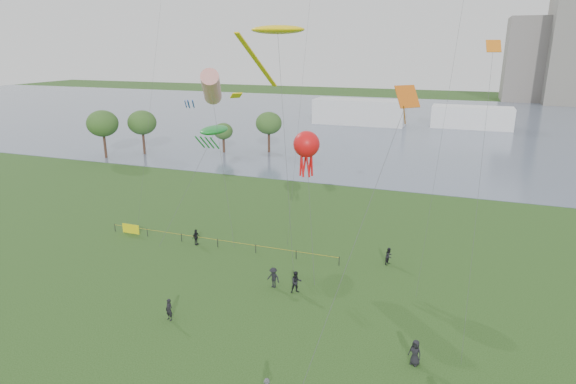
% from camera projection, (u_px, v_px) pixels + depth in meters
% --- Properties ---
extents(ground_plane, '(400.00, 400.00, 0.00)m').
position_uv_depth(ground_plane, '(233.00, 360.00, 29.64)').
color(ground_plane, '#1C3B13').
extents(lake, '(400.00, 120.00, 0.08)m').
position_uv_depth(lake, '(411.00, 124.00, 119.60)').
color(lake, slate).
rests_on(lake, ground_plane).
extents(building_low, '(16.00, 18.00, 28.00)m').
position_uv_depth(building_low, '(530.00, 59.00, 166.29)').
color(building_low, slate).
rests_on(building_low, ground_plane).
extents(pavilion_left, '(22.00, 8.00, 6.00)m').
position_uv_depth(pavilion_left, '(360.00, 112.00, 118.13)').
color(pavilion_left, silver).
rests_on(pavilion_left, ground_plane).
extents(pavilion_right, '(18.00, 7.00, 5.00)m').
position_uv_depth(pavilion_right, '(472.00, 117.00, 112.52)').
color(pavilion_right, white).
rests_on(pavilion_right, ground_plane).
extents(trees, '(29.76, 18.67, 8.19)m').
position_uv_depth(trees, '(169.00, 124.00, 83.80)').
color(trees, '#3C251B').
rests_on(trees, ground_plane).
extents(fence, '(24.07, 0.07, 1.05)m').
position_uv_depth(fence, '(163.00, 234.00, 48.15)').
color(fence, black).
rests_on(fence, ground_plane).
extents(spectator_a, '(1.11, 1.07, 1.80)m').
position_uv_depth(spectator_a, '(296.00, 282.00, 37.53)').
color(spectator_a, black).
rests_on(spectator_a, ground_plane).
extents(spectator_b, '(1.22, 0.86, 1.71)m').
position_uv_depth(spectator_b, '(273.00, 278.00, 38.37)').
color(spectator_b, black).
rests_on(spectator_b, ground_plane).
extents(spectator_c, '(0.53, 0.98, 1.58)m').
position_uv_depth(spectator_c, '(196.00, 237.00, 46.65)').
color(spectator_c, black).
rests_on(spectator_c, ground_plane).
extents(spectator_d, '(0.95, 0.82, 1.65)m').
position_uv_depth(spectator_d, '(415.00, 353.00, 29.04)').
color(spectator_d, black).
rests_on(spectator_d, ground_plane).
extents(spectator_f, '(0.67, 0.54, 1.61)m').
position_uv_depth(spectator_f, '(169.00, 310.00, 33.80)').
color(spectator_f, black).
rests_on(spectator_f, ground_plane).
extents(spectator_g, '(0.83, 0.92, 1.56)m').
position_uv_depth(spectator_g, '(389.00, 256.00, 42.47)').
color(spectator_g, black).
rests_on(spectator_g, ground_plane).
extents(kite_stingray, '(4.81, 9.89, 20.18)m').
position_uv_depth(kite_stingray, '(277.00, 31.00, 38.67)').
color(kite_stingray, '#3F3F42').
extents(kite_windsock, '(6.41, 6.69, 16.62)m').
position_uv_depth(kite_windsock, '(211.00, 87.00, 47.01)').
color(kite_windsock, '#3F3F42').
extents(kite_creature, '(3.84, 9.26, 10.76)m').
position_uv_depth(kite_creature, '(214.00, 130.00, 49.02)').
color(kite_creature, '#3F3F42').
extents(kite_octopus, '(3.95, 7.31, 11.44)m').
position_uv_depth(kite_octopus, '(307.00, 145.00, 42.42)').
color(kite_octopus, '#3F3F42').
extents(kite_delta, '(4.35, 12.85, 16.27)m').
position_uv_depth(kite_delta, '(403.00, 110.00, 29.18)').
color(kite_delta, '#3F3F42').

